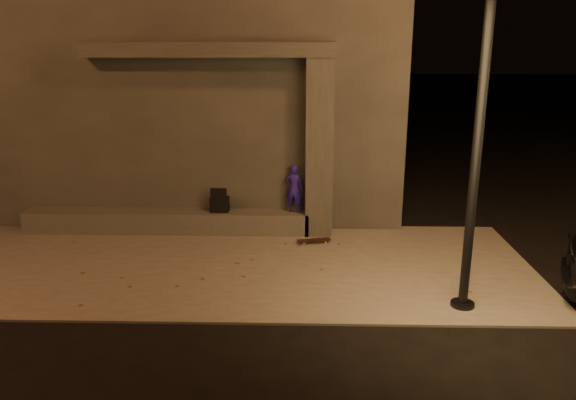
{
  "coord_description": "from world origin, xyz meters",
  "views": [
    {
      "loc": [
        1.35,
        -7.48,
        3.98
      ],
      "look_at": [
        1.11,
        2.0,
        1.26
      ],
      "focal_mm": 35.0,
      "sensor_mm": 36.0,
      "label": 1
    }
  ],
  "objects_px": {
    "skateboarder": "(294,188)",
    "street_lamp_0": "(489,21)",
    "column": "(319,149)",
    "backpack": "(220,203)",
    "skateboard": "(314,240)"
  },
  "relations": [
    {
      "from": "column",
      "to": "street_lamp_0",
      "type": "distance_m",
      "value": 4.62
    },
    {
      "from": "column",
      "to": "skateboarder",
      "type": "relative_size",
      "value": 3.51
    },
    {
      "from": "column",
      "to": "backpack",
      "type": "distance_m",
      "value": 2.37
    },
    {
      "from": "skateboarder",
      "to": "backpack",
      "type": "bearing_deg",
      "value": 19.71
    },
    {
      "from": "skateboarder",
      "to": "street_lamp_0",
      "type": "height_order",
      "value": "street_lamp_0"
    },
    {
      "from": "skateboard",
      "to": "street_lamp_0",
      "type": "height_order",
      "value": "street_lamp_0"
    },
    {
      "from": "skateboarder",
      "to": "skateboard",
      "type": "relative_size",
      "value": 1.48
    },
    {
      "from": "skateboarder",
      "to": "skateboard",
      "type": "height_order",
      "value": "skateboarder"
    },
    {
      "from": "street_lamp_0",
      "to": "column",
      "type": "bearing_deg",
      "value": 122.54
    },
    {
      "from": "skateboarder",
      "to": "backpack",
      "type": "height_order",
      "value": "skateboarder"
    },
    {
      "from": "skateboarder",
      "to": "street_lamp_0",
      "type": "bearing_deg",
      "value": 147.95
    },
    {
      "from": "backpack",
      "to": "skateboard",
      "type": "xyz_separation_m",
      "value": [
        1.97,
        -0.65,
        -0.57
      ]
    },
    {
      "from": "skateboarder",
      "to": "backpack",
      "type": "relative_size",
      "value": 1.92
    },
    {
      "from": "skateboarder",
      "to": "skateboard",
      "type": "xyz_separation_m",
      "value": [
        0.41,
        -0.65,
        -0.9
      ]
    },
    {
      "from": "backpack",
      "to": "street_lamp_0",
      "type": "xyz_separation_m",
      "value": [
        4.19,
        -3.34,
        3.54
      ]
    }
  ]
}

